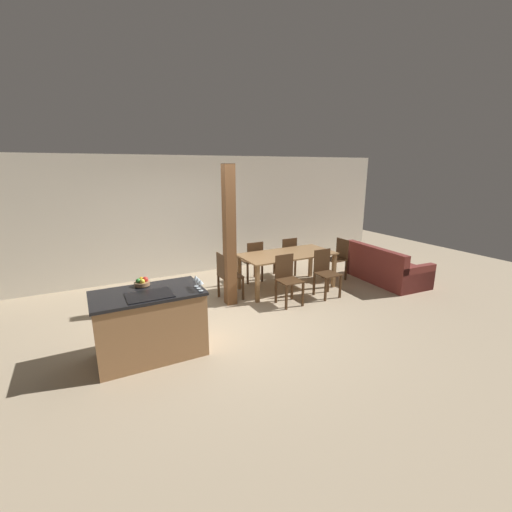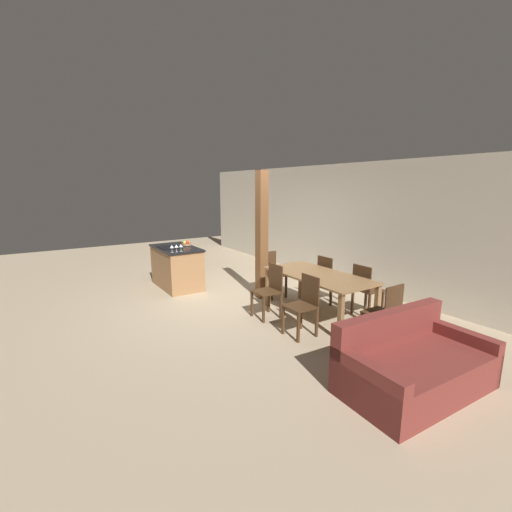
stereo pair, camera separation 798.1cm
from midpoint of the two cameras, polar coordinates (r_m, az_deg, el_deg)
ground_plane at (r=5.00m, az=29.77°, el=-17.87°), size 16.00×16.00×0.00m
wall_back at (r=7.10m, az=41.09°, el=0.73°), size 11.20×0.08×2.70m
kitchen_island at (r=5.07m, az=12.81°, el=-10.50°), size 1.39×0.77×0.91m
fruit_bowl at (r=5.10m, az=14.96°, el=-4.52°), size 0.20×0.20×0.11m
wine_glass_near at (r=4.28m, az=16.25°, el=-6.68°), size 0.08×0.08×0.15m
wine_glass_middle at (r=4.35m, az=17.07°, el=-6.44°), size 0.08×0.08×0.15m
wine_glass_far at (r=4.42m, az=17.86°, el=-6.20°), size 0.08×0.08×0.15m
dining_table at (r=5.11m, az=51.67°, el=-12.21°), size 1.93×0.94×0.74m
dining_chair_near_left at (r=4.56m, az=44.86°, el=-15.93°), size 0.40×0.40×0.90m
dining_chair_near_right at (r=4.53m, az=56.13°, el=-17.99°), size 0.40×0.40×0.90m
dining_chair_far_left at (r=5.85m, az=47.80°, el=-10.82°), size 0.40×0.40×0.90m
dining_chair_far_right at (r=5.82m, az=56.38°, el=-12.34°), size 0.40×0.40×0.90m
dining_chair_head_end at (r=5.39m, az=36.97°, el=-10.97°), size 0.40×0.40×0.90m
dining_chair_foot_end at (r=5.29m, az=66.37°, el=-16.16°), size 0.40×0.40×0.90m
couch at (r=5.08m, az=76.99°, el=-21.91°), size 1.00×1.75×0.80m
timber_post at (r=4.97m, az=36.81°, el=-3.32°), size 0.19×0.19×2.51m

